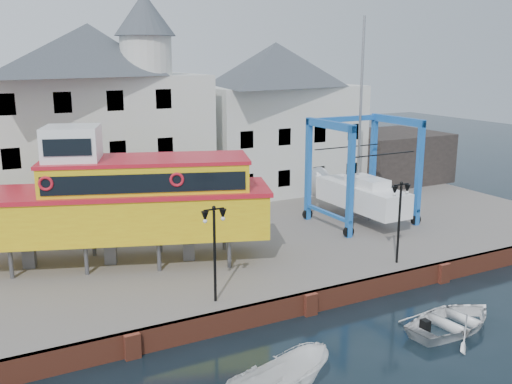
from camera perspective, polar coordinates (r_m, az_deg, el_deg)
name	(u,v)px	position (r m, az deg, el deg)	size (l,w,h in m)	color
ground	(309,314)	(26.00, 5.35, -12.07)	(140.00, 140.00, 0.00)	black
hardstanding	(211,236)	(34.88, -4.53, -4.42)	(44.00, 22.00, 1.00)	slate
quay_wall	(308,303)	(25.86, 5.25, -10.99)	(44.00, 0.47, 1.00)	brown
building_white_main	(96,116)	(39.01, -15.74, 7.30)	(14.00, 8.30, 14.00)	silver
building_white_right	(275,117)	(44.62, 1.95, 7.54)	(12.00, 8.00, 11.20)	silver
shed_dark	(390,156)	(49.25, 13.27, 3.52)	(8.00, 7.00, 4.00)	black
lamp_post_left	(214,230)	(23.68, -4.20, -3.78)	(1.12, 0.32, 4.20)	black
lamp_post_right	(400,202)	(28.98, 14.23, -0.96)	(1.12, 0.32, 4.20)	black
tour_boat	(108,200)	(28.87, -14.58, -0.82)	(16.30, 8.90, 6.95)	#59595E
travel_lift	(354,187)	(36.59, 9.80, 0.48)	(5.90, 8.30, 12.49)	blue
motorboat_b	(453,328)	(26.02, 19.08, -12.78)	(3.33, 4.66, 0.96)	white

